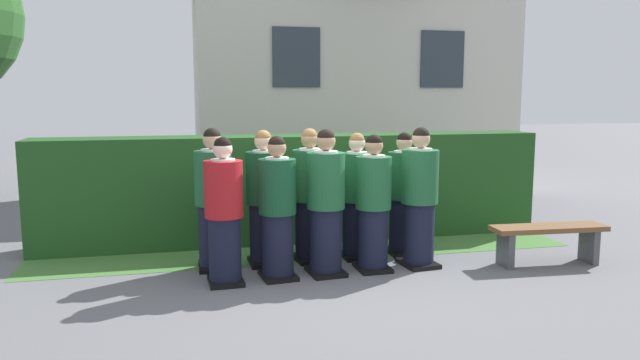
# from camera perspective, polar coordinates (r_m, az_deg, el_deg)

# --- Properties ---
(ground_plane) EXTENTS (60.00, 60.00, 0.00)m
(ground_plane) POSITION_cam_1_polar(r_m,az_deg,el_deg) (6.98, 0.57, -8.90)
(ground_plane) COLOR slate
(student_in_red_blazer) EXTENTS (0.42, 0.47, 1.60)m
(student_in_red_blazer) POSITION_cam_1_polar(r_m,az_deg,el_deg) (6.55, -9.09, -3.26)
(student_in_red_blazer) COLOR black
(student_in_red_blazer) RESTS_ON ground
(student_front_row_1) EXTENTS (0.42, 0.50, 1.60)m
(student_front_row_1) POSITION_cam_1_polar(r_m,az_deg,el_deg) (6.67, -4.06, -2.98)
(student_front_row_1) COLOR black
(student_front_row_1) RESTS_ON ground
(student_front_row_2) EXTENTS (0.43, 0.54, 1.67)m
(student_front_row_2) POSITION_cam_1_polar(r_m,az_deg,el_deg) (6.80, 0.57, -2.47)
(student_front_row_2) COLOR black
(student_front_row_2) RESTS_ON ground
(student_front_row_3) EXTENTS (0.41, 0.50, 1.59)m
(student_front_row_3) POSITION_cam_1_polar(r_m,az_deg,el_deg) (6.99, 5.08, -2.51)
(student_front_row_3) COLOR black
(student_front_row_3) RESTS_ON ground
(student_front_row_4) EXTENTS (0.43, 0.54, 1.67)m
(student_front_row_4) POSITION_cam_1_polar(r_m,az_deg,el_deg) (7.23, 9.43, -1.94)
(student_front_row_4) COLOR black
(student_front_row_4) RESTS_ON ground
(student_rear_row_0) EXTENTS (0.43, 0.48, 1.66)m
(student_rear_row_0) POSITION_cam_1_polar(r_m,az_deg,el_deg) (7.13, -10.07, -2.10)
(student_rear_row_0) COLOR black
(student_rear_row_0) RESTS_ON ground
(student_rear_row_1) EXTENTS (0.42, 0.47, 1.63)m
(student_rear_row_1) POSITION_cam_1_polar(r_m,az_deg,el_deg) (7.23, -5.34, -2.01)
(student_rear_row_1) COLOR black
(student_rear_row_1) RESTS_ON ground
(student_rear_row_2) EXTENTS (0.43, 0.51, 1.64)m
(student_rear_row_2) POSITION_cam_1_polar(r_m,az_deg,el_deg) (7.37, -0.98, -1.74)
(student_rear_row_2) COLOR black
(student_rear_row_2) RESTS_ON ground
(student_rear_row_3) EXTENTS (0.41, 0.46, 1.58)m
(student_rear_row_3) POSITION_cam_1_polar(r_m,az_deg,el_deg) (7.51, 3.49, -1.80)
(student_rear_row_3) COLOR black
(student_rear_row_3) RESTS_ON ground
(student_rear_row_4) EXTENTS (0.41, 0.46, 1.57)m
(student_rear_row_4) POSITION_cam_1_polar(r_m,az_deg,el_deg) (7.75, 7.91, -1.58)
(student_rear_row_4) COLOR black
(student_rear_row_4) RESTS_ON ground
(hedge) EXTENTS (7.04, 0.70, 1.48)m
(hedge) POSITION_cam_1_polar(r_m,az_deg,el_deg) (8.47, -2.23, -0.72)
(hedge) COLOR #214C1E
(hedge) RESTS_ON ground
(school_building_main) EXTENTS (6.88, 3.41, 6.34)m
(school_building_main) POSITION_cam_1_polar(r_m,az_deg,el_deg) (13.31, 2.72, 13.37)
(school_building_main) COLOR beige
(school_building_main) RESTS_ON ground
(wooden_bench) EXTENTS (1.42, 0.44, 0.48)m
(wooden_bench) POSITION_cam_1_polar(r_m,az_deg,el_deg) (7.77, 20.87, -5.01)
(wooden_bench) COLOR brown
(wooden_bench) RESTS_ON ground
(lawn_strip) EXTENTS (7.04, 0.90, 0.01)m
(lawn_strip) POSITION_cam_1_polar(r_m,az_deg,el_deg) (7.86, -1.08, -6.92)
(lawn_strip) COLOR #477A38
(lawn_strip) RESTS_ON ground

